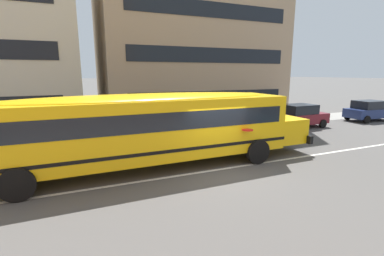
% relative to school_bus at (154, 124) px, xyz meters
% --- Properties ---
extents(ground_plane, '(400.00, 400.00, 0.00)m').
position_rel_school_bus_xyz_m(ground_plane, '(2.19, -1.31, -1.80)').
color(ground_plane, '#54514F').
extents(sidewalk_far, '(120.00, 3.00, 0.01)m').
position_rel_school_bus_xyz_m(sidewalk_far, '(2.19, 6.78, -1.79)').
color(sidewalk_far, gray).
rests_on(sidewalk_far, ground_plane).
extents(lane_centreline, '(110.00, 0.16, 0.01)m').
position_rel_school_bus_xyz_m(lane_centreline, '(2.19, -1.31, -1.80)').
color(lane_centreline, silver).
rests_on(lane_centreline, ground_plane).
extents(school_bus, '(13.56, 3.21, 3.03)m').
position_rel_school_bus_xyz_m(school_bus, '(0.00, 0.00, 0.00)').
color(school_bus, yellow).
rests_on(school_bus, ground_plane).
extents(parked_car_dark_blue_by_hydrant, '(3.98, 2.04, 1.64)m').
position_rel_school_bus_xyz_m(parked_car_dark_blue_by_hydrant, '(18.87, 4.07, -0.95)').
color(parked_car_dark_blue_by_hydrant, navy).
rests_on(parked_car_dark_blue_by_hydrant, ground_plane).
extents(parked_car_maroon_near_corner, '(3.94, 1.96, 1.64)m').
position_rel_school_bus_xyz_m(parked_car_maroon_near_corner, '(11.66, 4.12, -0.95)').
color(parked_car_maroon_near_corner, maroon).
rests_on(parked_car_maroon_near_corner, ground_plane).
extents(apartment_block_far_centre, '(15.22, 12.08, 16.50)m').
position_rel_school_bus_xyz_m(apartment_block_far_centre, '(6.73, 14.30, 6.45)').
color(apartment_block_far_centre, tan).
rests_on(apartment_block_far_centre, ground_plane).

